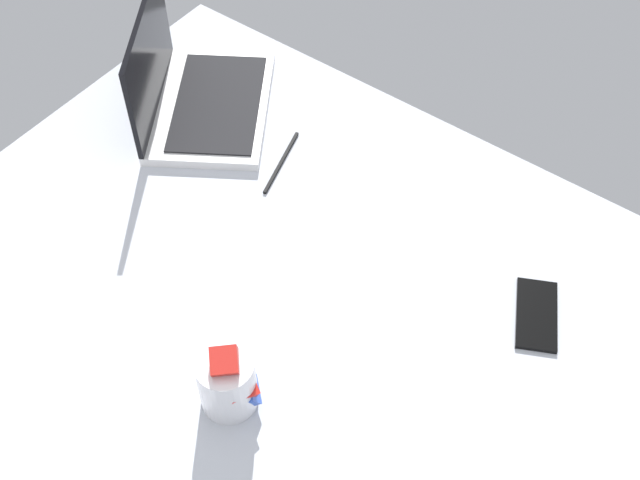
{
  "coord_description": "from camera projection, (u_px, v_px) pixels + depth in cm",
  "views": [
    {
      "loc": [
        -25.41,
        -49.63,
        137.0
      ],
      "look_at": [
        46.49,
        3.44,
        24.0
      ],
      "focal_mm": 47.28,
      "sensor_mm": 36.0,
      "label": 1
    }
  ],
  "objects": [
    {
      "name": "laptop",
      "position": [
        194.0,
        94.0,
        1.69
      ],
      "size": [
        40.2,
        37.24,
        23.0
      ],
      "rotation": [
        0.0,
        0.0,
        0.57
      ],
      "color": "silver",
      "rests_on": "bed_mattress"
    },
    {
      "name": "charger_cable",
      "position": [
        281.0,
        162.0,
        1.63
      ],
      "size": [
        16.49,
        5.31,
        0.6
      ],
      "primitive_type": "cube",
      "rotation": [
        0.0,
        0.0,
        0.28
      ],
      "color": "black",
      "rests_on": "bed_mattress"
    },
    {
      "name": "cell_phone",
      "position": [
        537.0,
        315.0,
        1.41
      ],
      "size": [
        15.56,
        12.36,
        0.8
      ],
      "primitive_type": "cube",
      "rotation": [
        0.0,
        0.0,
        2.04
      ],
      "color": "black",
      "rests_on": "bed_mattress"
    },
    {
      "name": "snack_cup",
      "position": [
        229.0,
        381.0,
        1.27
      ],
      "size": [
        9.15,
        9.81,
        14.21
      ],
      "color": "silver",
      "rests_on": "bed_mattress"
    }
  ]
}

